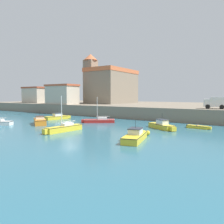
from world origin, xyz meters
TOP-DOWN VIEW (x-y plane):
  - ground_plane at (0.00, 0.00)m, footprint 200.00×200.00m
  - quay_seawall at (0.00, 38.31)m, footprint 120.00×40.00m
  - motorboat_yellow_0 at (10.60, 9.33)m, footprint 5.41×4.17m
  - dinghy_yellow_1 at (15.19, 12.86)m, footprint 3.83×1.35m
  - motorboat_orange_2 at (-9.57, 2.36)m, footprint 5.77×4.58m
  - sailboat_red_3 at (-2.05, 10.04)m, footprint 5.64×4.44m
  - motorboat_yellow_4 at (-13.07, 9.63)m, footprint 3.03×5.85m
  - motorboat_yellow_5 at (11.30, -0.72)m, footprint 3.10×6.49m
  - sailboat_yellow_7 at (-0.05, -0.91)m, footprint 1.71×6.44m
  - mooring_buoy at (11.09, 3.12)m, footprint 0.62×0.62m
  - church at (-16.72, 35.07)m, footprint 14.19×16.87m
  - harbor_shed_near_wharf at (-40.00, 24.24)m, footprint 8.55×4.92m
  - harbor_shed_mid_row at (-24.00, 21.43)m, footprint 9.31×5.28m
  - truck_on_quay at (16.39, 21.98)m, footprint 4.50×2.57m

SIDE VIEW (x-z plane):
  - ground_plane at x=0.00m, z-range 0.00..0.00m
  - dinghy_yellow_1 at x=15.19m, z-range -0.01..0.52m
  - mooring_buoy at x=11.09m, z-range 0.00..0.62m
  - sailboat_red_3 at x=-2.05m, z-range -2.02..2.84m
  - sailboat_yellow_7 at x=-0.05m, z-range -2.06..3.05m
  - motorboat_yellow_4 at x=-13.07m, z-range -0.64..1.63m
  - motorboat_yellow_5 at x=11.30m, z-range -0.64..1.68m
  - motorboat_yellow_0 at x=10.60m, z-range -0.66..1.72m
  - motorboat_orange_2 at x=-9.57m, z-range -0.62..1.82m
  - quay_seawall at x=0.00m, z-range 0.00..2.65m
  - truck_on_quay at x=16.39m, z-range 2.77..4.97m
  - harbor_shed_near_wharf at x=-40.00m, z-range 2.68..8.02m
  - harbor_shed_mid_row at x=-24.00m, z-range 2.68..8.30m
  - church at x=-16.72m, z-range 0.44..16.26m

